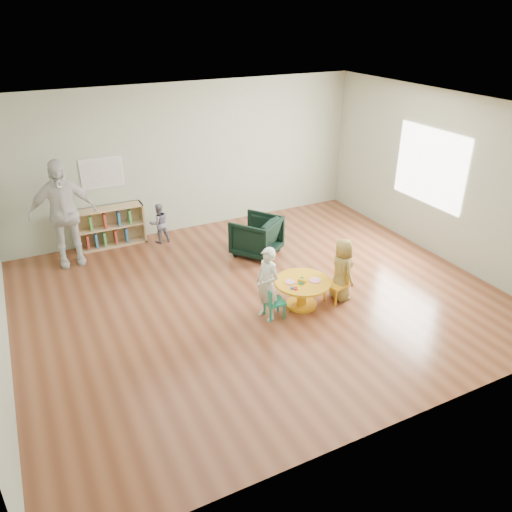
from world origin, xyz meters
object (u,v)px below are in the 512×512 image
(activity_table, at_px, (302,289))
(child_left, at_px, (267,284))
(bookshelf, at_px, (110,227))
(armchair, at_px, (256,236))
(child_right, at_px, (342,270))
(adult_caretaker, at_px, (63,213))
(kid_chair_right, at_px, (338,283))
(toddler, at_px, (159,223))
(kid_chair_left, at_px, (272,301))

(activity_table, height_order, child_left, child_left)
(bookshelf, distance_m, armchair, 2.72)
(activity_table, relative_size, armchair, 1.09)
(child_right, bearing_deg, adult_caretaker, 53.11)
(activity_table, bearing_deg, bookshelf, 121.45)
(child_left, bearing_deg, adult_caretaker, -159.16)
(activity_table, bearing_deg, child_left, -175.93)
(kid_chair_right, height_order, adult_caretaker, adult_caretaker)
(bookshelf, height_order, child_left, child_left)
(bookshelf, height_order, adult_caretaker, adult_caretaker)
(activity_table, height_order, adult_caretaker, adult_caretaker)
(kid_chair_right, xyz_separation_m, bookshelf, (-2.64, 3.48, 0.08))
(toddler, bearing_deg, child_left, 97.86)
(child_left, xyz_separation_m, toddler, (-0.62, 3.15, -0.16))
(armchair, distance_m, child_left, 2.06)
(kid_chair_right, xyz_separation_m, armchair, (-0.40, 1.94, 0.06))
(bookshelf, xyz_separation_m, child_right, (2.70, -3.47, 0.12))
(armchair, height_order, adult_caretaker, adult_caretaker)
(activity_table, xyz_separation_m, toddler, (-1.22, 3.10, 0.09))
(kid_chair_left, xyz_separation_m, toddler, (-0.68, 3.18, 0.11))
(armchair, bearing_deg, toddler, -76.99)
(kid_chair_left, distance_m, kid_chair_right, 1.11)
(toddler, height_order, adult_caretaker, adult_caretaker)
(armchair, xyz_separation_m, child_left, (-0.77, -1.89, 0.20))
(activity_table, distance_m, bookshelf, 3.97)
(activity_table, xyz_separation_m, kid_chair_left, (-0.54, -0.08, -0.02))
(armchair, distance_m, toddler, 1.88)
(child_left, height_order, child_right, child_left)
(kid_chair_right, distance_m, adult_caretaker, 4.63)
(kid_chair_left, bearing_deg, bookshelf, -152.18)
(kid_chair_left, distance_m, bookshelf, 3.79)
(kid_chair_left, relative_size, armchair, 0.65)
(kid_chair_left, distance_m, child_right, 1.19)
(kid_chair_right, xyz_separation_m, adult_caretaker, (-3.43, 3.05, 0.64))
(kid_chair_left, height_order, armchair, armchair)
(adult_caretaker, bearing_deg, toddler, 5.86)
(toddler, bearing_deg, kid_chair_left, 98.79)
(toddler, bearing_deg, bookshelf, -21.75)
(armchair, bearing_deg, kid_chair_left, 34.61)
(armchair, distance_m, child_right, 1.99)
(kid_chair_left, bearing_deg, child_right, 93.92)
(bookshelf, distance_m, adult_caretaker, 1.06)
(child_right, bearing_deg, toddler, 34.34)
(bookshelf, bearing_deg, kid_chair_left, -66.18)
(bookshelf, xyz_separation_m, adult_caretaker, (-0.79, -0.43, 0.56))
(kid_chair_left, xyz_separation_m, kid_chair_right, (1.11, -0.01, 0.02))
(bookshelf, relative_size, child_left, 1.11)
(child_right, xyz_separation_m, toddler, (-1.85, 3.18, -0.11))
(kid_chair_left, xyz_separation_m, child_left, (-0.06, 0.03, 0.28))
(kid_chair_left, xyz_separation_m, child_right, (1.17, -0.00, 0.22))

